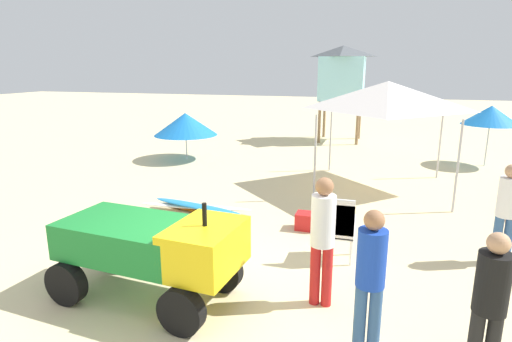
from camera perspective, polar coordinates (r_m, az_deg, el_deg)
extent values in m
plane|color=beige|center=(6.31, -7.66, -16.11)|extent=(80.00, 80.00, 0.00)
cube|color=#197A2D|center=(6.14, -16.84, -8.64)|extent=(1.89, 1.26, 0.50)
cube|color=yellow|center=(5.49, -6.85, -10.29)|extent=(0.90, 1.17, 0.60)
cylinder|color=black|center=(5.33, -6.99, -5.87)|extent=(0.07, 0.07, 0.30)
cylinder|color=black|center=(6.21, -4.62, -13.36)|extent=(0.61, 0.23, 0.60)
cylinder|color=black|center=(5.38, -10.08, -18.21)|extent=(0.61, 0.23, 0.60)
cylinder|color=black|center=(7.13, -17.92, -10.29)|extent=(0.61, 0.23, 0.60)
cylinder|color=black|center=(6.42, -24.31, -13.71)|extent=(0.61, 0.23, 0.60)
cube|color=white|center=(7.22, 11.25, -8.34)|extent=(0.48, 0.48, 0.04)
cube|color=white|center=(6.94, 11.14, -7.48)|extent=(0.48, 0.04, 0.40)
cube|color=white|center=(7.19, 11.28, -7.68)|extent=(0.48, 0.48, 0.04)
cube|color=white|center=(6.91, 11.18, -6.79)|extent=(0.48, 0.04, 0.40)
cube|color=white|center=(7.15, 11.31, -7.01)|extent=(0.48, 0.48, 0.04)
cube|color=white|center=(6.88, 11.22, -6.09)|extent=(0.48, 0.04, 0.40)
cube|color=white|center=(7.12, 11.35, -6.33)|extent=(0.48, 0.48, 0.04)
cube|color=white|center=(6.85, 11.25, -5.38)|extent=(0.48, 0.04, 0.40)
cylinder|color=white|center=(7.49, 12.94, -9.50)|extent=(0.04, 0.04, 0.42)
cylinder|color=white|center=(7.52, 9.71, -9.24)|extent=(0.04, 0.04, 0.42)
cylinder|color=white|center=(7.10, 12.70, -10.82)|extent=(0.04, 0.04, 0.42)
cylinder|color=white|center=(7.14, 9.28, -10.53)|extent=(0.04, 0.04, 0.42)
ellipsoid|color=orange|center=(9.42, -7.26, -5.40)|extent=(2.30, 0.79, 0.08)
ellipsoid|color=white|center=(9.48, -8.28, -4.79)|extent=(2.59, 0.54, 0.08)
ellipsoid|color=#268CCC|center=(9.26, -8.03, -4.73)|extent=(2.28, 0.78, 0.08)
cylinder|color=black|center=(4.83, 29.39, -13.09)|extent=(0.32, 0.32, 0.62)
sphere|color=tan|center=(4.67, 30.00, -8.47)|extent=(0.21, 0.21, 0.21)
cylinder|color=#33598C|center=(5.14, 13.88, -18.67)|extent=(0.14, 0.14, 0.82)
cylinder|color=#33598C|center=(5.14, 15.76, -18.80)|extent=(0.14, 0.14, 0.82)
cylinder|color=#193FB2|center=(4.79, 15.38, -11.31)|extent=(0.32, 0.32, 0.65)
sphere|color=#9E6B47|center=(4.63, 15.72, -6.42)|extent=(0.22, 0.22, 0.22)
cylinder|color=red|center=(5.88, 8.00, -13.66)|extent=(0.14, 0.14, 0.87)
cylinder|color=red|center=(5.87, 9.59, -13.81)|extent=(0.14, 0.14, 0.87)
cylinder|color=white|center=(5.56, 9.09, -6.63)|extent=(0.32, 0.32, 0.69)
sphere|color=#9E6B47|center=(5.42, 9.27, -2.07)|extent=(0.23, 0.23, 0.23)
cylinder|color=#33598C|center=(8.00, 29.81, -8.03)|extent=(0.14, 0.14, 0.81)
cylinder|color=#33598C|center=(8.04, 30.92, -8.07)|extent=(0.14, 0.14, 0.81)
cylinder|color=white|center=(7.80, 31.02, -3.08)|extent=(0.32, 0.32, 0.64)
cylinder|color=#B2B2B7|center=(10.07, 8.00, 1.73)|extent=(0.05, 0.05, 2.07)
cylinder|color=#B2B2B7|center=(10.11, 25.65, 0.51)|extent=(0.05, 0.05, 2.07)
cylinder|color=#B2B2B7|center=(13.10, 10.07, 4.48)|extent=(0.05, 0.05, 2.07)
cylinder|color=#B2B2B7|center=(13.12, 23.67, 3.54)|extent=(0.05, 0.05, 2.07)
pyramid|color=silver|center=(11.32, 17.37, 9.72)|extent=(3.10, 3.10, 0.72)
cylinder|color=olive|center=(17.96, 8.57, 6.54)|extent=(0.12, 0.12, 1.74)
cylinder|color=olive|center=(17.81, 13.57, 6.25)|extent=(0.12, 0.12, 1.74)
cylinder|color=olive|center=(19.49, 9.23, 7.10)|extent=(0.12, 0.12, 1.74)
cylinder|color=olive|center=(19.36, 13.84, 6.83)|extent=(0.12, 0.12, 1.74)
cube|color=#9BDFEA|center=(18.50, 11.57, 12.14)|extent=(1.80, 1.80, 1.80)
pyramid|color=#4C5156|center=(18.51, 11.75, 15.62)|extent=(1.98, 1.98, 0.45)
cylinder|color=beige|center=(14.72, -9.45, 4.64)|extent=(0.04, 0.04, 1.61)
cone|color=blue|center=(14.65, -9.52, 6.29)|extent=(2.16, 2.16, 0.76)
cylinder|color=beige|center=(15.47, 28.92, 4.16)|extent=(0.04, 0.04, 1.95)
cone|color=blue|center=(15.39, 29.21, 6.61)|extent=(1.75, 1.75, 0.61)
cube|color=red|center=(8.46, 7.10, -6.77)|extent=(0.49, 0.35, 0.33)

